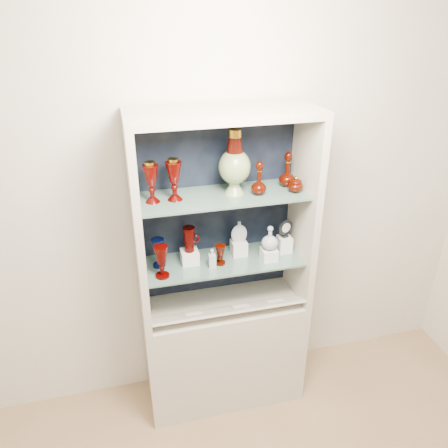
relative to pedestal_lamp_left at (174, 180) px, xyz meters
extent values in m
cube|color=beige|center=(0.27, 0.20, -0.18)|extent=(3.50, 0.02, 2.80)
cube|color=beige|center=(0.27, -0.02, -1.21)|extent=(1.00, 0.40, 0.75)
cube|color=black|center=(0.27, 0.17, -0.26)|extent=(0.98, 0.02, 1.15)
cube|color=beige|center=(-0.21, -0.02, -0.26)|extent=(0.04, 0.40, 1.15)
cube|color=beige|center=(0.75, -0.02, -0.26)|extent=(0.04, 0.40, 1.15)
cube|color=beige|center=(0.27, -0.02, 0.34)|extent=(1.00, 0.40, 0.04)
cube|color=slate|center=(0.27, 0.00, -0.54)|extent=(0.92, 0.34, 0.01)
cube|color=slate|center=(0.27, 0.00, -0.12)|extent=(0.92, 0.34, 0.01)
cube|color=beige|center=(0.27, -0.13, -0.80)|extent=(0.92, 0.17, 0.09)
cube|color=white|center=(0.34, -0.13, -0.79)|extent=(0.10, 0.06, 0.03)
cube|color=white|center=(0.05, -0.13, -0.79)|extent=(0.10, 0.06, 0.03)
cube|color=white|center=(0.56, -0.13, -0.79)|extent=(0.10, 0.06, 0.03)
cube|color=silver|center=(0.07, 0.02, -0.49)|extent=(0.10, 0.10, 0.08)
cube|color=silver|center=(0.37, 0.04, -0.49)|extent=(0.09, 0.09, 0.09)
cube|color=silver|center=(0.53, -0.06, -0.50)|extent=(0.09, 0.09, 0.07)
cube|color=silver|center=(0.65, 0.01, -0.48)|extent=(0.08, 0.08, 0.10)
camera|label=1|loc=(-0.28, -2.15, 0.82)|focal=35.00mm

